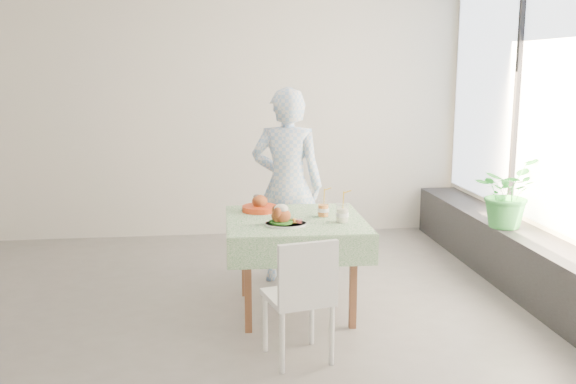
{
  "coord_description": "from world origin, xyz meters",
  "views": [
    {
      "loc": [
        0.15,
        -4.68,
        1.87
      ],
      "look_at": [
        0.75,
        0.09,
        0.94
      ],
      "focal_mm": 40.0,
      "sensor_mm": 36.0,
      "label": 1
    }
  ],
  "objects": [
    {
      "name": "floor",
      "position": [
        0.0,
        0.0,
        0.0
      ],
      "size": [
        6.0,
        6.0,
        0.0
      ],
      "primitive_type": "plane",
      "color": "slate",
      "rests_on": "ground"
    },
    {
      "name": "wall_back",
      "position": [
        0.0,
        2.5,
        1.4
      ],
      "size": [
        6.0,
        0.02,
        2.8
      ],
      "primitive_type": "cube",
      "color": "silver",
      "rests_on": "ground"
    },
    {
      "name": "wall_front",
      "position": [
        0.0,
        -2.5,
        1.4
      ],
      "size": [
        6.0,
        0.02,
        2.8
      ],
      "primitive_type": "cube",
      "color": "silver",
      "rests_on": "ground"
    },
    {
      "name": "wall_right",
      "position": [
        3.0,
        0.0,
        1.4
      ],
      "size": [
        0.02,
        5.0,
        2.8
      ],
      "primitive_type": "cube",
      "color": "silver",
      "rests_on": "ground"
    },
    {
      "name": "window_pane",
      "position": [
        2.97,
        0.0,
        1.65
      ],
      "size": [
        0.01,
        4.8,
        2.18
      ],
      "primitive_type": "cube",
      "color": "#D1E0F9",
      "rests_on": "ground"
    },
    {
      "name": "window_ledge",
      "position": [
        2.8,
        0.0,
        0.25
      ],
      "size": [
        0.4,
        4.8,
        0.5
      ],
      "primitive_type": "cube",
      "color": "black",
      "rests_on": "ground"
    },
    {
      "name": "cafe_table",
      "position": [
        0.8,
        0.04,
        0.46
      ],
      "size": [
        1.07,
        1.07,
        0.74
      ],
      "color": "brown",
      "rests_on": "ground"
    },
    {
      "name": "chair_far",
      "position": [
        0.89,
        0.76,
        0.24
      ],
      "size": [
        0.38,
        0.38,
        0.79
      ],
      "color": "white",
      "rests_on": "ground"
    },
    {
      "name": "chair_near",
      "position": [
        0.71,
        -0.81,
        0.26
      ],
      "size": [
        0.47,
        0.47,
        0.83
      ],
      "color": "white",
      "rests_on": "ground"
    },
    {
      "name": "diner",
      "position": [
        0.83,
        0.79,
        0.86
      ],
      "size": [
        0.7,
        0.54,
        1.72
      ],
      "primitive_type": "imported",
      "rotation": [
        0.0,
        0.0,
        2.91
      ],
      "color": "#93BDEC",
      "rests_on": "ground"
    },
    {
      "name": "main_dish",
      "position": [
        0.68,
        -0.17,
        0.79
      ],
      "size": [
        0.31,
        0.31,
        0.16
      ],
      "color": "white",
      "rests_on": "cafe_table"
    },
    {
      "name": "juice_cup_orange",
      "position": [
        1.02,
        0.08,
        0.8
      ],
      "size": [
        0.09,
        0.09,
        0.26
      ],
      "color": "white",
      "rests_on": "cafe_table"
    },
    {
      "name": "juice_cup_lemonade",
      "position": [
        1.13,
        -0.12,
        0.81
      ],
      "size": [
        0.1,
        0.1,
        0.28
      ],
      "color": "white",
      "rests_on": "cafe_table"
    },
    {
      "name": "second_dish",
      "position": [
        0.55,
        0.32,
        0.78
      ],
      "size": [
        0.28,
        0.28,
        0.13
      ],
      "color": "red",
      "rests_on": "cafe_table"
    },
    {
      "name": "potted_plant",
      "position": [
        2.72,
        0.52,
        0.81
      ],
      "size": [
        0.73,
        0.73,
        0.62
      ],
      "primitive_type": "imported",
      "rotation": [
        0.0,
        0.0,
        0.78
      ],
      "color": "#297D37",
      "rests_on": "window_ledge"
    }
  ]
}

